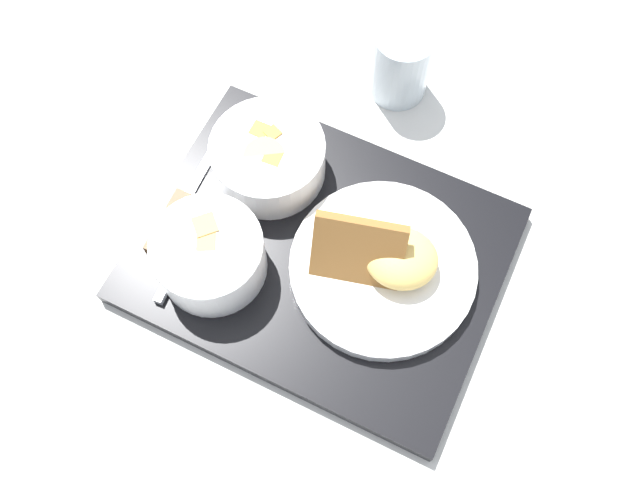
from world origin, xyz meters
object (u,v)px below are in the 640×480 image
at_px(bowl_soup, 209,254).
at_px(plate_main, 384,265).
at_px(spoon, 200,216).
at_px(knife, 174,216).
at_px(glass_water, 400,66).
at_px(bowl_salad, 268,157).

bearing_deg(bowl_soup, plate_main, 30.41).
relative_size(plate_main, spoon, 1.19).
distance_m(plate_main, knife, 0.23).
relative_size(plate_main, glass_water, 2.08).
height_order(bowl_salad, spoon, bowl_salad).
bearing_deg(glass_water, spoon, -108.45).
bearing_deg(glass_water, plate_main, -64.52).
relative_size(bowl_soup, spoon, 0.69).
height_order(knife, spoon, knife).
bearing_deg(knife, glass_water, -30.38).
distance_m(knife, spoon, 0.03).
distance_m(plate_main, spoon, 0.20).
bearing_deg(plate_main, bowl_salad, 167.35).
distance_m(bowl_soup, knife, 0.08).
xyz_separation_m(bowl_soup, glass_water, (0.05, 0.31, -0.01)).
bearing_deg(glass_water, bowl_soup, -98.42).
relative_size(bowl_salad, plate_main, 0.64).
bearing_deg(bowl_salad, plate_main, -12.65).
bearing_deg(knife, bowl_soup, -117.13).
height_order(knife, glass_water, glass_water).
bearing_deg(plate_main, bowl_soup, -149.59).
distance_m(bowl_soup, plate_main, 0.18).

